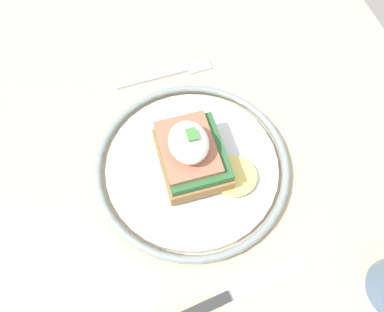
{
  "coord_description": "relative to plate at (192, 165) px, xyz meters",
  "views": [
    {
      "loc": [
        0.18,
        -0.04,
        1.19
      ],
      "look_at": [
        -0.02,
        0.02,
        0.78
      ],
      "focal_mm": 35.0,
      "sensor_mm": 36.0,
      "label": 1
    }
  ],
  "objects": [
    {
      "name": "sandwich",
      "position": [
        0.0,
        0.0,
        0.03
      ],
      "size": [
        0.11,
        0.11,
        0.07
      ],
      "color": "#9E703D",
      "rests_on": "plate"
    },
    {
      "name": "ground_plane",
      "position": [
        0.02,
        -0.02,
        -0.75
      ],
      "size": [
        6.0,
        6.0,
        0.0
      ],
      "primitive_type": "plane",
      "color": "gray"
    },
    {
      "name": "dining_table",
      "position": [
        0.02,
        -0.02,
        -0.12
      ],
      "size": [
        1.15,
        0.77,
        0.74
      ],
      "color": "#C6B28E",
      "rests_on": "ground_plane"
    },
    {
      "name": "plate",
      "position": [
        0.0,
        0.0,
        0.0
      ],
      "size": [
        0.25,
        0.25,
        0.02
      ],
      "color": "silver",
      "rests_on": "dining_table"
    },
    {
      "name": "fork",
      "position": [
        -0.16,
        0.01,
        -0.01
      ],
      "size": [
        0.02,
        0.15,
        0.0
      ],
      "color": "silver",
      "rests_on": "dining_table"
    },
    {
      "name": "knife",
      "position": [
        0.17,
        -0.01,
        -0.01
      ],
      "size": [
        0.04,
        0.19,
        0.01
      ],
      "color": "#2D2D2D",
      "rests_on": "dining_table"
    }
  ]
}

